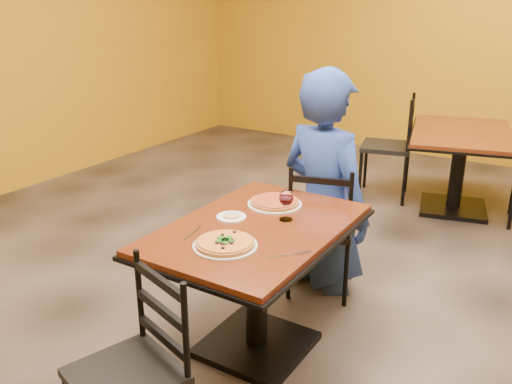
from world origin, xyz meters
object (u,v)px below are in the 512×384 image
Objects in this scene: plate_main at (225,246)px; plate_far at (275,204)px; table_second at (460,152)px; pizza_far at (275,201)px; table_main at (257,259)px; chair_main_near at (126,377)px; side_plate at (231,217)px; chair_main_far at (323,227)px; pizza_main at (225,243)px; chair_second_left at (386,147)px; diner at (325,180)px; wine_glass at (286,204)px.

plate_main is 0.60m from plate_far.
pizza_far is (-0.50, -2.46, 0.21)m from table_second.
chair_main_near is at bearing -91.13° from table_main.
chair_main_near reaches higher than side_plate.
chair_main_far reaches higher than pizza_main.
pizza_main is at bearing 0.00° from plate_main.
plate_far is at bearing 110.08° from chair_main_near.
pizza_far is at bearing 0.00° from plate_far.
chair_second_left reaches higher than chair_main_far.
table_second is at bearing 78.45° from plate_far.
pizza_far is at bearing -9.89° from chair_second_left.
plate_far is (-0.08, 0.60, 0.00)m from plate_main.
table_main is 0.35m from plate_main.
chair_main_near is 1.31m from pizza_far.
plate_main is (0.04, -1.19, 0.02)m from diner.
chair_second_left is at bearing 91.68° from side_plate.
chair_main_near is 4.87× the size of wine_glass.
table_second is 1.67× the size of chair_main_near.
diner is 4.75× the size of plate_far.
diner reaches higher than chair_main_near.
wine_glass is at bearing 79.30° from plate_main.
chair_main_far reaches higher than side_plate.
chair_main_far is 1.99m from chair_second_left.
pizza_far is at bearing 135.58° from wine_glass.
diner is 9.21× the size of side_plate.
chair_main_near is at bearing -10.52° from chair_second_left.
diner is at bearing 81.07° from side_plate.
chair_main_far is 5.62× the size of side_plate.
plate_main is at bearing -100.70° from wine_glass.
pizza_main is at bearing -9.29° from chair_second_left.
plate_main is 1.00× the size of plate_far.
wine_glass is (0.09, 0.15, 0.28)m from table_main.
pizza_main is 0.36m from side_plate.
chair_main_far is 2.90× the size of plate_main.
table_main is 3.97× the size of plate_far.
plate_far is at bearing -101.55° from table_second.
pizza_far is at bearing 101.60° from diner.
pizza_main is (0.00, 0.00, 0.02)m from plate_main.
wine_glass is at bearing 114.47° from diner.
table_second is 3.09m from plate_main.
diner is at bearing 91.80° from plate_main.
chair_second_left reaches higher than plate_main.
table_main and table_second have the same top height.
pizza_main is 0.92× the size of plate_far.
side_plate reaches higher than table_main.
plate_main is at bearing -82.73° from pizza_far.
table_second is at bearing -88.63° from diner.
chair_second_left is 6.30× the size of side_plate.
wine_glass reaches higher than pizza_main.
plate_far is at bearing 97.27° from pizza_main.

